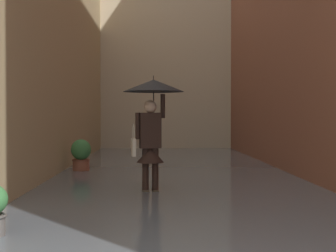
% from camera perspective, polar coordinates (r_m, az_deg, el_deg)
% --- Properties ---
extents(ground_plane, '(60.00, 60.00, 0.00)m').
position_cam_1_polar(ground_plane, '(11.76, 0.73, -5.88)').
color(ground_plane, '#605B56').
extents(flood_water, '(6.30, 24.15, 0.07)m').
position_cam_1_polar(flood_water, '(11.75, 0.73, -5.70)').
color(flood_water, slate).
rests_on(flood_water, ground_plane).
extents(building_facade_right, '(2.04, 22.15, 8.27)m').
position_cam_1_polar(building_facade_right, '(12.39, -16.91, 13.67)').
color(building_facade_right, tan).
rests_on(building_facade_right, ground_plane).
extents(person_wading, '(1.11, 1.11, 2.18)m').
position_cam_1_polar(person_wading, '(8.93, -1.87, 1.97)').
color(person_wading, '#4C4233').
rests_on(person_wading, ground_plane).
extents(potted_plant_near_right, '(0.50, 0.50, 0.86)m').
position_cam_1_polar(potted_plant_near_right, '(12.56, -10.05, -3.35)').
color(potted_plant_near_right, '#9E563D').
rests_on(potted_plant_near_right, ground_plane).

